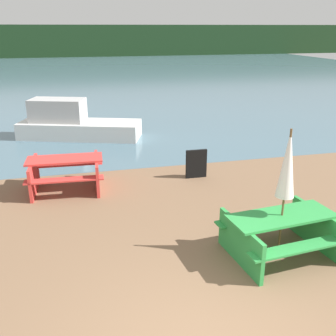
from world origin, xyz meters
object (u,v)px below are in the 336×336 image
(signboard, at_px, (196,164))
(picnic_table_green, at_px, (280,230))
(umbrella_white, at_px, (288,164))
(boat, at_px, (74,124))
(picnic_table_red, at_px, (66,171))

(signboard, bearing_deg, picnic_table_green, -85.93)
(umbrella_white, xyz_separation_m, signboard, (-0.28, 3.87, -1.27))
(boat, height_order, signboard, boat)
(boat, relative_size, signboard, 5.89)
(picnic_table_red, xyz_separation_m, boat, (0.26, 4.87, 0.01))
(umbrella_white, height_order, boat, umbrella_white)
(picnic_table_green, bearing_deg, signboard, 94.07)
(signboard, bearing_deg, umbrella_white, -85.93)
(picnic_table_green, relative_size, umbrella_white, 0.88)
(picnic_table_green, height_order, boat, boat)
(picnic_table_green, bearing_deg, umbrella_white, -135.00)
(boat, distance_m, signboard, 5.70)
(picnic_table_red, distance_m, boat, 4.87)
(signboard, bearing_deg, picnic_table_red, -179.42)
(picnic_table_green, distance_m, boat, 9.30)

